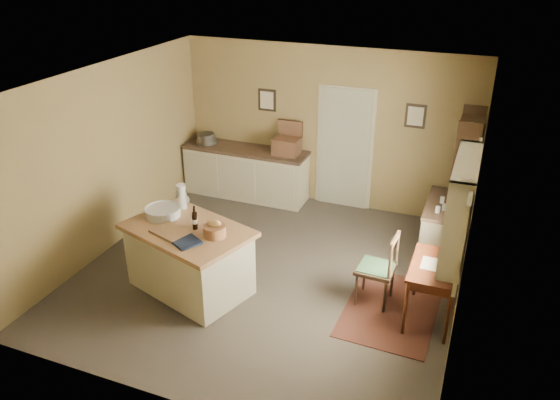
# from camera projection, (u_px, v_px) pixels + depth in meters

# --- Properties ---
(ground) EXTENTS (5.00, 5.00, 0.00)m
(ground) POSITION_uv_depth(u_px,v_px,m) (269.00, 273.00, 7.61)
(ground) COLOR #4E453C
(ground) RESTS_ON ground
(wall_back) EXTENTS (5.00, 0.10, 2.70)m
(wall_back) POSITION_uv_depth(u_px,v_px,m) (326.00, 128.00, 9.11)
(wall_back) COLOR olive
(wall_back) RESTS_ON ground
(wall_front) EXTENTS (5.00, 0.10, 2.70)m
(wall_front) POSITION_uv_depth(u_px,v_px,m) (162.00, 291.00, 4.93)
(wall_front) COLOR olive
(wall_front) RESTS_ON ground
(wall_left) EXTENTS (0.10, 5.00, 2.70)m
(wall_left) POSITION_uv_depth(u_px,v_px,m) (108.00, 159.00, 7.85)
(wall_left) COLOR olive
(wall_left) RESTS_ON ground
(wall_right) EXTENTS (0.10, 5.00, 2.70)m
(wall_right) POSITION_uv_depth(u_px,v_px,m) (471.00, 218.00, 6.20)
(wall_right) COLOR olive
(wall_right) RESTS_ON ground
(ceiling) EXTENTS (5.00, 5.00, 0.00)m
(ceiling) POSITION_uv_depth(u_px,v_px,m) (267.00, 81.00, 6.43)
(ceiling) COLOR silver
(ceiling) RESTS_ON wall_back
(door) EXTENTS (0.97, 0.06, 2.11)m
(door) POSITION_uv_depth(u_px,v_px,m) (344.00, 148.00, 9.10)
(door) COLOR #B2B198
(door) RESTS_ON ground
(framed_prints) EXTENTS (2.82, 0.02, 0.38)m
(framed_prints) POSITION_uv_depth(u_px,v_px,m) (338.00, 108.00, 8.87)
(framed_prints) COLOR black
(framed_prints) RESTS_ON ground
(window) EXTENTS (0.25, 1.99, 1.12)m
(window) POSITION_uv_depth(u_px,v_px,m) (465.00, 209.00, 5.97)
(window) COLOR beige
(window) RESTS_ON ground
(work_island) EXTENTS (1.83, 1.47, 1.20)m
(work_island) POSITION_uv_depth(u_px,v_px,m) (189.00, 257.00, 7.09)
(work_island) COLOR beige
(work_island) RESTS_ON ground
(sideboard) EXTENTS (2.22, 0.63, 1.18)m
(sideboard) POSITION_uv_depth(u_px,v_px,m) (247.00, 171.00, 9.68)
(sideboard) COLOR beige
(sideboard) RESTS_ON ground
(rug) EXTENTS (1.15, 1.63, 0.01)m
(rug) POSITION_uv_depth(u_px,v_px,m) (391.00, 309.00, 6.87)
(rug) COLOR #441C16
(rug) RESTS_ON ground
(writing_desk) EXTENTS (0.55, 0.91, 0.82)m
(writing_desk) POSITION_uv_depth(u_px,v_px,m) (434.00, 272.00, 6.43)
(writing_desk) COLOR #38170B
(writing_desk) RESTS_ON ground
(desk_chair) EXTENTS (0.48, 0.48, 0.97)m
(desk_chair) POSITION_uv_depth(u_px,v_px,m) (376.00, 269.00, 6.82)
(desk_chair) COLOR #312115
(desk_chair) RESTS_ON ground
(right_cabinet) EXTENTS (0.62, 1.12, 0.99)m
(right_cabinet) POSITION_uv_depth(u_px,v_px,m) (445.00, 232.00, 7.72)
(right_cabinet) COLOR beige
(right_cabinet) RESTS_ON ground
(shelving_unit) EXTENTS (0.34, 0.90, 2.00)m
(shelving_unit) POSITION_uv_depth(u_px,v_px,m) (467.00, 179.00, 8.06)
(shelving_unit) COLOR #312115
(shelving_unit) RESTS_ON ground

